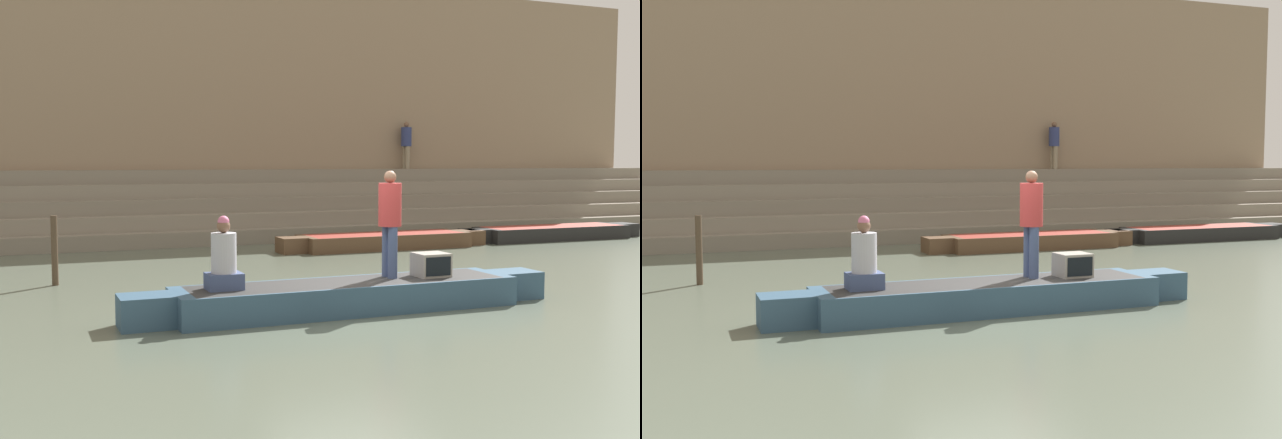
{
  "view_description": "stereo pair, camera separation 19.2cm",
  "coord_description": "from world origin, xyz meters",
  "views": [
    {
      "loc": [
        -4.93,
        -10.93,
        2.37
      ],
      "look_at": [
        -0.13,
        0.95,
        1.37
      ],
      "focal_mm": 42.0,
      "sensor_mm": 36.0,
      "label": 1
    },
    {
      "loc": [
        -4.75,
        -11.0,
        2.37
      ],
      "look_at": [
        -0.13,
        0.95,
        1.37
      ],
      "focal_mm": 42.0,
      "sensor_mm": 36.0,
      "label": 2
    }
  ],
  "objects": [
    {
      "name": "rowboat_main",
      "position": [
        -0.13,
        -0.25,
        0.25
      ],
      "size": [
        7.1,
        1.32,
        0.47
      ],
      "rotation": [
        0.0,
        0.0,
        0.01
      ],
      "color": "#33516B",
      "rests_on": "ground"
    },
    {
      "name": "mooring_post",
      "position": [
        -4.33,
        4.08,
        0.67
      ],
      "size": [
        0.12,
        0.12,
        1.34
      ],
      "primitive_type": "cylinder",
      "color": "#473828",
      "rests_on": "ground"
    },
    {
      "name": "back_wall",
      "position": [
        0.0,
        12.96,
        4.13
      ],
      "size": [
        34.2,
        1.28,
        8.32
      ],
      "color": "#937A60",
      "rests_on": "ground"
    },
    {
      "name": "tv_set",
      "position": [
        1.37,
        -0.25,
        0.66
      ],
      "size": [
        0.54,
        0.49,
        0.39
      ],
      "rotation": [
        0.0,
        0.0,
        -0.09
      ],
      "color": "#9E998E",
      "rests_on": "rowboat_main"
    },
    {
      "name": "person_standing",
      "position": [
        0.67,
        -0.1,
        1.47
      ],
      "size": [
        0.38,
        0.38,
        1.75
      ],
      "rotation": [
        0.0,
        0.0,
        -0.17
      ],
      "color": "#3D4C75",
      "rests_on": "rowboat_main"
    },
    {
      "name": "moored_boat_shore",
      "position": [
        4.26,
        7.15,
        0.22
      ],
      "size": [
        6.03,
        1.33,
        0.41
      ],
      "rotation": [
        0.0,
        0.0,
        -0.03
      ],
      "color": "brown",
      "rests_on": "ground"
    },
    {
      "name": "person_on_steps",
      "position": [
        7.58,
        12.06,
        3.03
      ],
      "size": [
        0.36,
        0.36,
        1.62
      ],
      "rotation": [
        0.0,
        0.0,
        2.36
      ],
      "color": "gray",
      "rests_on": "ghat_steps"
    },
    {
      "name": "ground_plane",
      "position": [
        0.0,
        0.0,
        0.0
      ],
      "size": [
        120.0,
        120.0,
        0.0
      ],
      "primitive_type": "plane",
      "color": "#566051"
    },
    {
      "name": "ghat_steps",
      "position": [
        0.0,
        11.25,
        0.77
      ],
      "size": [
        36.0,
        3.03,
        2.1
      ],
      "color": "gray",
      "rests_on": "ground"
    },
    {
      "name": "moored_boat_distant",
      "position": [
        10.06,
        7.36,
        0.22
      ],
      "size": [
        6.23,
        1.33,
        0.41
      ],
      "rotation": [
        0.0,
        0.0,
        -0.01
      ],
      "color": "black",
      "rests_on": "ground"
    },
    {
      "name": "person_rowing",
      "position": [
        -2.14,
        -0.2,
        0.9
      ],
      "size": [
        0.53,
        0.41,
        1.1
      ],
      "rotation": [
        0.0,
        0.0,
        0.0
      ],
      "color": "#3D4C75",
      "rests_on": "rowboat_main"
    }
  ]
}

